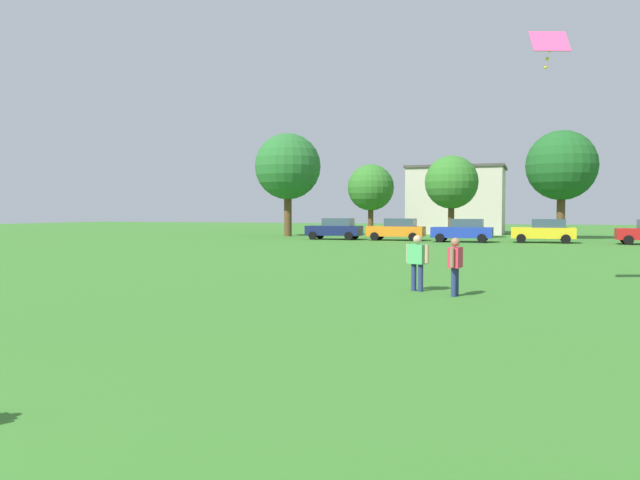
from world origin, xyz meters
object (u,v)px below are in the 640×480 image
Objects in this scene: parked_car_orange_1 at (397,229)px; parked_car_yellow_3 at (544,231)px; bystander_near_trees at (455,262)px; parked_car_blue_2 at (463,230)px; tree_left at (371,188)px; tree_right at (451,182)px; kite at (549,44)px; parked_car_navy_0 at (335,229)px; adult_bystander at (417,258)px; tree_far_right at (562,166)px; tree_far_left at (288,167)px.

parked_car_orange_1 and parked_car_yellow_3 have the same top height.
bystander_near_trees is 29.93m from parked_car_blue_2.
parked_car_yellow_3 is at bearing -26.14° from tree_left.
tree_right reaches higher than parked_car_orange_1.
parked_car_navy_0 is at bearing 117.33° from kite.
parked_car_blue_2 is (5.07, -1.09, 0.00)m from parked_car_orange_1.
adult_bystander is at bearing -165.74° from kite.
bystander_near_trees is 30.70m from parked_car_yellow_3.
tree_left is at bearing -26.14° from parked_car_yellow_3.
adult_bystander is at bearing 102.67° from parked_car_orange_1.
tree_left is (1.22, 6.69, 3.44)m from parked_car_navy_0.
kite reaches higher than adult_bystander.
tree_far_right reaches higher than parked_car_blue_2.
kite is 29.58m from parked_car_yellow_3.
parked_car_yellow_3 reaches higher than bystander_near_trees.
tree_far_right is at bearing 107.87° from adult_bystander.
tree_left reaches higher than parked_car_yellow_3.
parked_car_navy_0 reaches higher than bystander_near_trees.
bystander_near_trees is 0.36× the size of parked_car_yellow_3.
bystander_near_trees is at bearing 95.44° from parked_car_blue_2.
parked_car_navy_0 is at bearing -6.45° from parked_car_blue_2.
parked_car_blue_2 is at bearing 173.55° from parked_car_navy_0.
kite is 0.26× the size of parked_car_orange_1.
parked_car_navy_0 is at bearing -149.35° from tree_right.
kite is at bearing -46.21° from bystander_near_trees.
parked_car_yellow_3 is at bearing 3.55° from bystander_near_trees.
bystander_near_trees is at bearing 112.60° from parked_car_navy_0.
tree_right is (-7.16, 5.35, 3.73)m from parked_car_yellow_3.
kite is 0.13× the size of tree_far_right.
tree_far_left is (-10.88, 4.92, 5.31)m from parked_car_orange_1.
parked_car_orange_1 is at bearing 179.53° from parked_car_navy_0.
tree_right is at bearing 101.09° from kite.
parked_car_navy_0 is (-15.15, 29.33, -5.92)m from kite.
parked_car_yellow_3 is 0.47× the size of tree_far_left.
adult_bystander is 1.35m from bystander_near_trees.
tree_far_left is at bearing -13.68° from parked_car_yellow_3.
tree_far_left is (-21.50, 5.23, 5.31)m from parked_car_yellow_3.
parked_car_yellow_3 is 16.37m from tree_left.
tree_far_right is (1.75, 35.65, -0.93)m from kite.
tree_left reaches higher than parked_car_orange_1.
bystander_near_trees is 33.51m from parked_car_navy_0.
tree_left is at bearing -60.88° from parked_car_orange_1.
tree_left is (-3.75, 6.74, 3.44)m from parked_car_orange_1.
kite is at bearing 89.15° from parked_car_yellow_3.
tree_left is at bearing -41.59° from parked_car_blue_2.
parked_car_navy_0 is 1.00× the size of parked_car_yellow_3.
tree_left is at bearing 131.84° from adult_bystander.
bystander_near_trees is at bearing -7.34° from adult_bystander.
tree_right reaches higher than parked_car_blue_2.
tree_far_right reaches higher than kite.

